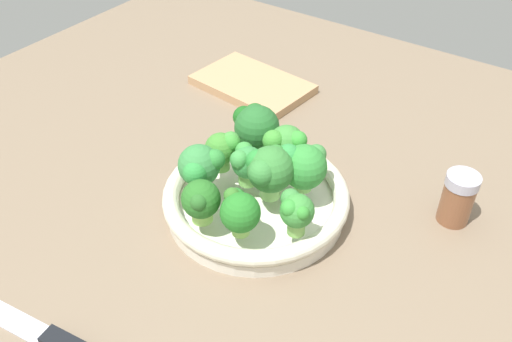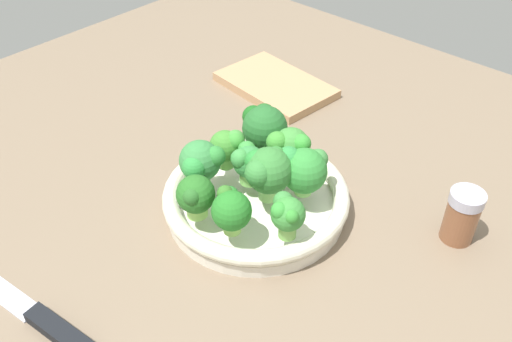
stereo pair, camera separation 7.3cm
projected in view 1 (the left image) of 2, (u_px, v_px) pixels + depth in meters
The scene contains 15 objects.
ground_plane at pixel (221, 219), 78.37cm from camera, with size 130.00×130.00×2.50cm, color #7B6853.
bowl at pixel (256, 199), 76.68cm from camera, with size 25.63×25.63×4.05cm.
broccoli_floret_0 at pixel (269, 169), 71.32cm from camera, with size 6.28×6.88×7.58cm.
broccoli_floret_1 at pixel (296, 211), 66.73cm from camera, with size 4.87×4.30×5.73cm.
broccoli_floret_2 at pixel (200, 167), 72.68cm from camera, with size 6.02×6.21×6.82cm.
broccoli_floret_3 at pixel (239, 211), 66.99cm from camera, with size 5.37×5.00×5.87cm.
broccoli_floret_4 at pixel (256, 126), 80.05cm from camera, with size 7.45×6.59×7.19cm.
broccoli_floret_5 at pixel (223, 148), 76.61cm from camera, with size 4.83×4.56×5.89cm.
broccoli_floret_6 at pixel (286, 144), 76.54cm from camera, with size 5.57×5.86×6.54cm.
broccoli_floret_7 at pixel (303, 165), 73.08cm from camera, with size 6.77×6.56×6.81cm.
broccoli_floret_8 at pixel (246, 162), 74.30cm from camera, with size 4.67×4.79×5.80cm.
broccoli_floret_9 at pixel (201, 200), 68.57cm from camera, with size 4.96×4.96×5.96cm.
knife at pixel (47, 336), 61.28cm from camera, with size 26.69×5.72×1.50cm.
cutting_board at pixel (252, 85), 103.45cm from camera, with size 20.73×13.21×1.60cm, color tan.
pepper_shaker at pixel (458, 198), 74.11cm from camera, with size 4.48×4.48×7.67cm.
Camera 1 is at (-36.43, 43.75, 53.25)cm, focal length 39.03 mm.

